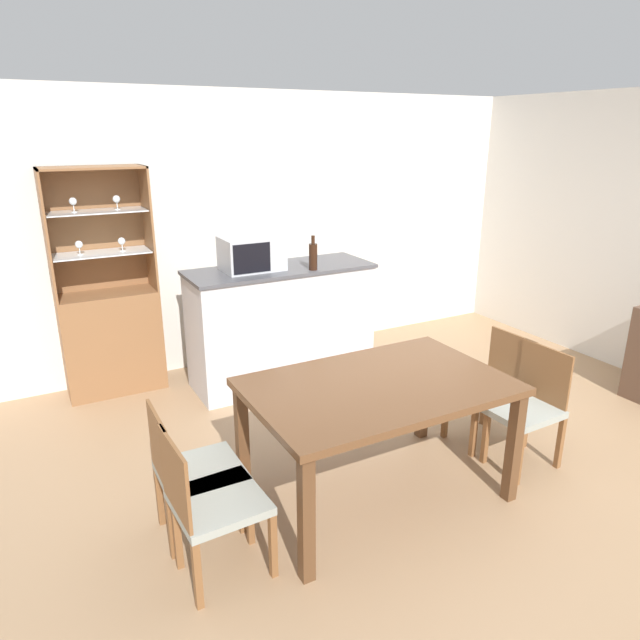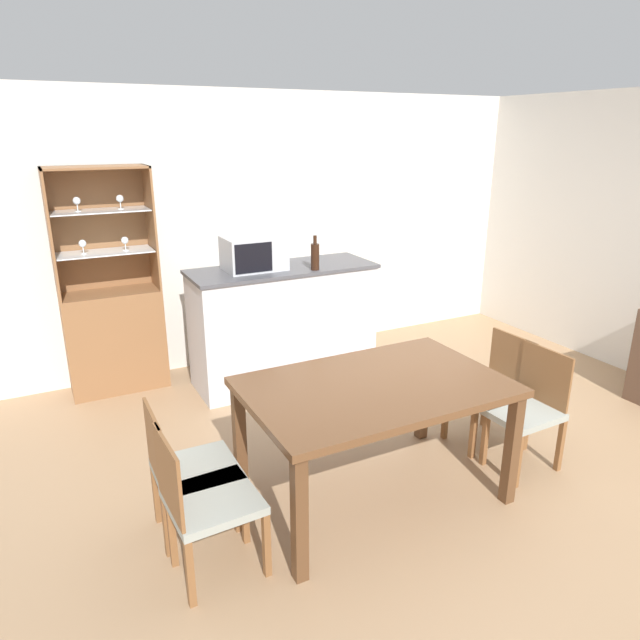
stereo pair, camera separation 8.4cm
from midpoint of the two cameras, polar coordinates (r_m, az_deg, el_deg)
The scene contains 11 objects.
ground_plane at distance 4.12m, azimuth 14.07°, elevation -14.29°, with size 18.00×18.00×0.00m, color #A37F5B.
wall_back at distance 5.77m, azimuth -2.32°, elevation 9.31°, with size 6.80×0.06×2.55m.
kitchen_counter at distance 5.14m, azimuth -3.19°, elevation -0.44°, with size 1.64×0.61×1.06m.
display_cabinet at distance 5.25m, azimuth -19.49°, elevation -0.56°, with size 0.81×0.38×1.92m.
dining_table at distance 3.45m, azimuth 6.20°, elevation -7.65°, with size 1.54×1.00×0.77m.
dining_chair_side_right_far at distance 4.31m, azimuth 17.40°, elevation -6.79°, with size 0.46×0.46×0.81m.
dining_chair_side_right_near at distance 4.13m, azimuth 20.29°, elevation -8.27°, with size 0.45×0.45×0.81m.
dining_chair_side_left_near at distance 3.07m, azimuth -10.67°, elevation -17.35°, with size 0.46×0.46×0.81m.
dining_chair_side_left_far at distance 3.31m, azimuth -12.25°, elevation -14.52°, with size 0.44×0.44×0.81m.
microwave at distance 4.90m, azimuth -6.15°, elevation 6.66°, with size 0.50×0.37×0.28m.
wine_bottle at distance 4.86m, azimuth -0.00°, elevation 6.42°, with size 0.07×0.07×0.30m.
Camera 2 is at (-2.36, -2.56, 2.19)m, focal length 32.00 mm.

